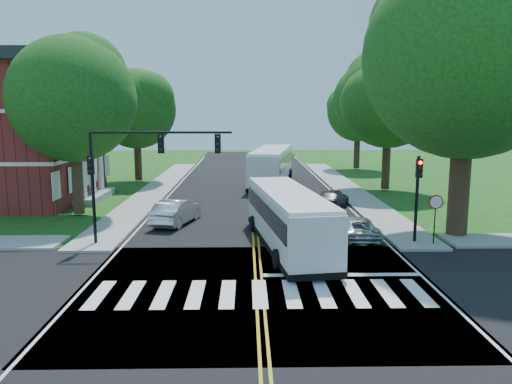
{
  "coord_description": "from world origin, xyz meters",
  "views": [
    {
      "loc": [
        -0.48,
        -18.37,
        6.78
      ],
      "look_at": [
        0.04,
        8.64,
        2.4
      ],
      "focal_mm": 35.0,
      "sensor_mm": 36.0,
      "label": 1
    }
  ],
  "objects_px": {
    "signal_ne": "(418,187)",
    "bus_follow": "(272,166)",
    "signal_nw": "(138,160)",
    "hatchback": "(176,212)",
    "dark_sedan": "(332,199)",
    "bus_lead": "(288,218)",
    "suv": "(356,228)"
  },
  "relations": [
    {
      "from": "bus_follow",
      "to": "suv",
      "type": "relative_size",
      "value": 2.95
    },
    {
      "from": "signal_ne",
      "to": "bus_lead",
      "type": "relative_size",
      "value": 0.39
    },
    {
      "from": "signal_ne",
      "to": "dark_sedan",
      "type": "bearing_deg",
      "value": 106.42
    },
    {
      "from": "bus_follow",
      "to": "hatchback",
      "type": "distance_m",
      "value": 17.94
    },
    {
      "from": "dark_sedan",
      "to": "signal_nw",
      "type": "bearing_deg",
      "value": 58.61
    },
    {
      "from": "suv",
      "to": "signal_ne",
      "type": "bearing_deg",
      "value": 163.13
    },
    {
      "from": "signal_nw",
      "to": "dark_sedan",
      "type": "distance_m",
      "value": 15.12
    },
    {
      "from": "signal_nw",
      "to": "bus_follow",
      "type": "distance_m",
      "value": 23.05
    },
    {
      "from": "hatchback",
      "to": "dark_sedan",
      "type": "height_order",
      "value": "hatchback"
    },
    {
      "from": "bus_follow",
      "to": "dark_sedan",
      "type": "relative_size",
      "value": 2.77
    },
    {
      "from": "hatchback",
      "to": "bus_lead",
      "type": "bearing_deg",
      "value": 154.61
    },
    {
      "from": "hatchback",
      "to": "dark_sedan",
      "type": "relative_size",
      "value": 0.98
    },
    {
      "from": "signal_ne",
      "to": "dark_sedan",
      "type": "distance_m",
      "value": 9.99
    },
    {
      "from": "bus_lead",
      "to": "dark_sedan",
      "type": "height_order",
      "value": "bus_lead"
    },
    {
      "from": "signal_ne",
      "to": "hatchback",
      "type": "height_order",
      "value": "signal_ne"
    },
    {
      "from": "bus_follow",
      "to": "dark_sedan",
      "type": "distance_m",
      "value": 12.79
    },
    {
      "from": "bus_follow",
      "to": "hatchback",
      "type": "bearing_deg",
      "value": 77.87
    },
    {
      "from": "signal_nw",
      "to": "hatchback",
      "type": "height_order",
      "value": "signal_nw"
    },
    {
      "from": "hatchback",
      "to": "dark_sedan",
      "type": "xyz_separation_m",
      "value": [
        10.2,
        4.42,
        -0.07
      ]
    },
    {
      "from": "signal_nw",
      "to": "signal_ne",
      "type": "bearing_deg",
      "value": 0.05
    },
    {
      "from": "signal_ne",
      "to": "dark_sedan",
      "type": "relative_size",
      "value": 0.93
    },
    {
      "from": "bus_lead",
      "to": "suv",
      "type": "bearing_deg",
      "value": -165.69
    },
    {
      "from": "signal_nw",
      "to": "bus_lead",
      "type": "bearing_deg",
      "value": -3.93
    },
    {
      "from": "signal_nw",
      "to": "dark_sedan",
      "type": "height_order",
      "value": "signal_nw"
    },
    {
      "from": "signal_nw",
      "to": "dark_sedan",
      "type": "bearing_deg",
      "value": 39.56
    },
    {
      "from": "bus_follow",
      "to": "hatchback",
      "type": "height_order",
      "value": "bus_follow"
    },
    {
      "from": "signal_ne",
      "to": "bus_follow",
      "type": "relative_size",
      "value": 0.33
    },
    {
      "from": "signal_nw",
      "to": "hatchback",
      "type": "xyz_separation_m",
      "value": [
        1.11,
        4.92,
        -3.6
      ]
    },
    {
      "from": "signal_nw",
      "to": "suv",
      "type": "height_order",
      "value": "signal_nw"
    },
    {
      "from": "signal_ne",
      "to": "hatchback",
      "type": "xyz_separation_m",
      "value": [
        -12.95,
        4.91,
        -2.19
      ]
    },
    {
      "from": "bus_follow",
      "to": "suv",
      "type": "distance_m",
      "value": 20.86
    },
    {
      "from": "suv",
      "to": "dark_sedan",
      "type": "relative_size",
      "value": 0.94
    }
  ]
}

